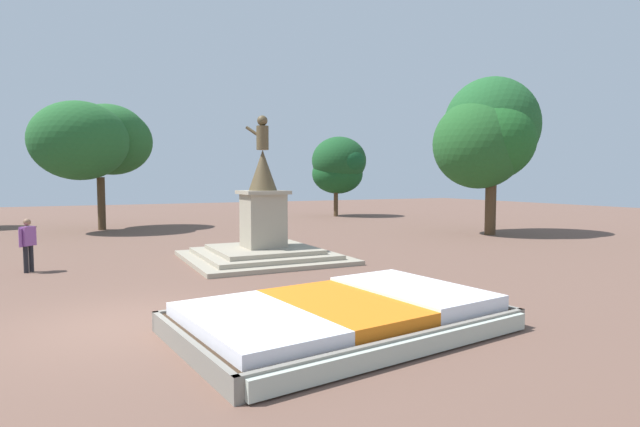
# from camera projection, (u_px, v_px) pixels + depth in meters

# --- Properties ---
(ground_plane) EXTENTS (93.48, 93.48, 0.00)m
(ground_plane) POSITION_uv_depth(u_px,v_px,m) (123.00, 325.00, 9.25)
(ground_plane) COLOR brown
(flower_planter) EXTENTS (6.10, 4.36, 0.59)m
(flower_planter) POSITION_uv_depth(u_px,v_px,m) (344.00, 315.00, 8.94)
(flower_planter) COLOR #38281C
(flower_planter) RESTS_ON ground_plane
(statue_monument) EXTENTS (4.97, 4.97, 4.80)m
(statue_monument) POSITION_uv_depth(u_px,v_px,m) (263.00, 235.00, 16.72)
(statue_monument) COLOR gray
(statue_monument) RESTS_ON ground_plane
(pedestrian_near_planter) EXTENTS (0.42, 0.44, 1.57)m
(pedestrian_near_planter) POSITION_uv_depth(u_px,v_px,m) (28.00, 242.00, 14.41)
(pedestrian_near_planter) COLOR black
(pedestrian_near_planter) RESTS_ON ground_plane
(park_tree_behind_statue) EXTENTS (3.97, 4.03, 5.77)m
(park_tree_behind_statue) POSITION_uv_depth(u_px,v_px,m) (339.00, 165.00, 36.19)
(park_tree_behind_statue) COLOR #4C3823
(park_tree_behind_statue) RESTS_ON ground_plane
(park_tree_far_right) EXTENTS (6.13, 5.98, 6.77)m
(park_tree_far_right) POSITION_uv_depth(u_px,v_px,m) (98.00, 139.00, 26.35)
(park_tree_far_right) COLOR #4C3823
(park_tree_far_right) RESTS_ON ground_plane
(park_tree_street_side) EXTENTS (5.60, 4.78, 7.70)m
(park_tree_street_side) POSITION_uv_depth(u_px,v_px,m) (486.00, 136.00, 24.31)
(park_tree_street_side) COLOR #4C3823
(park_tree_street_side) RESTS_ON ground_plane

